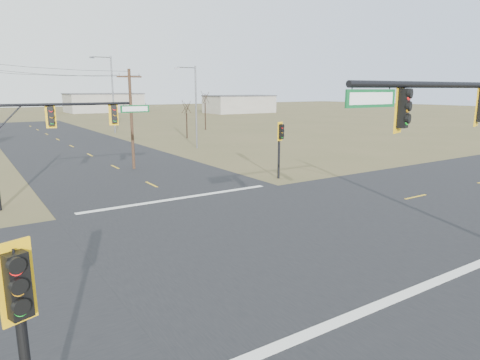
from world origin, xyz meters
name	(u,v)px	position (x,y,z in m)	size (l,w,h in m)	color
ground	(252,233)	(0.00, 0.00, 0.00)	(320.00, 320.00, 0.00)	brown
road_ew	(252,233)	(0.00, 0.00, 0.01)	(160.00, 14.00, 0.02)	black
road_ns	(252,233)	(0.00, 0.00, 0.01)	(14.00, 160.00, 0.02)	black
stop_bar_near	(392,300)	(0.00, -7.50, 0.03)	(12.00, 0.40, 0.01)	silver
stop_bar_far	(180,198)	(0.00, 7.50, 0.03)	(12.00, 0.40, 0.01)	silver
mast_arm_far	(57,124)	(-5.95, 10.55, 4.47)	(8.82, 0.54, 6.15)	black
pedestal_signal_ne	(280,137)	(8.59, 8.82, 3.04)	(0.65, 0.55, 4.13)	black
pedestal_signal_sw	(20,307)	(-10.08, -8.07, 3.05)	(0.66, 0.57, 4.14)	black
utility_pole_near	(131,117)	(1.06, 18.38, 4.18)	(1.94, 0.25, 7.93)	#462F1E
streetlight_a	(194,103)	(11.00, 26.71, 4.94)	(2.46, 0.33, 8.81)	slate
streetlight_b	(111,90)	(8.64, 48.39, 6.21)	(3.10, 0.48, 11.05)	slate
bare_tree_c	(186,107)	(14.74, 36.27, 4.14)	(2.55, 2.55, 5.28)	black
bare_tree_d	(205,97)	(22.58, 45.46, 5.18)	(3.05, 3.05, 6.43)	black
warehouse_mid	(104,103)	(25.00, 110.00, 2.50)	(20.00, 12.00, 5.00)	#A7A394
warehouse_right	(239,105)	(55.00, 85.00, 2.25)	(18.00, 10.00, 4.50)	#A7A394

